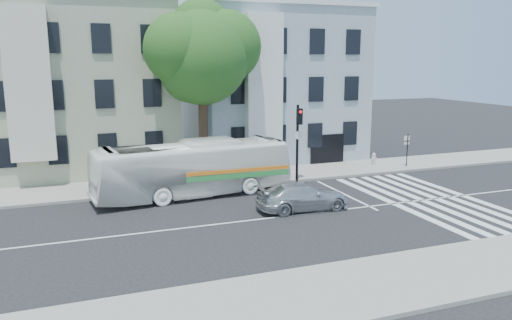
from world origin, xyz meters
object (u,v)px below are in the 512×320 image
sedan (303,196)px  traffic_signal (298,133)px  fire_hydrant (374,159)px  bus (193,169)px

sedan → traffic_signal: size_ratio=0.99×
traffic_signal → fire_hydrant: (7.00, 2.35, -2.49)m
bus → fire_hydrant: bus is taller
sedan → fire_hydrant: sedan is taller
sedan → fire_hydrant: size_ratio=5.60×
bus → fire_hydrant: size_ratio=13.09×
bus → sedan: bus is taller
bus → traffic_signal: bearing=-90.3°
sedan → traffic_signal: 6.14m
bus → fire_hydrant: 14.03m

